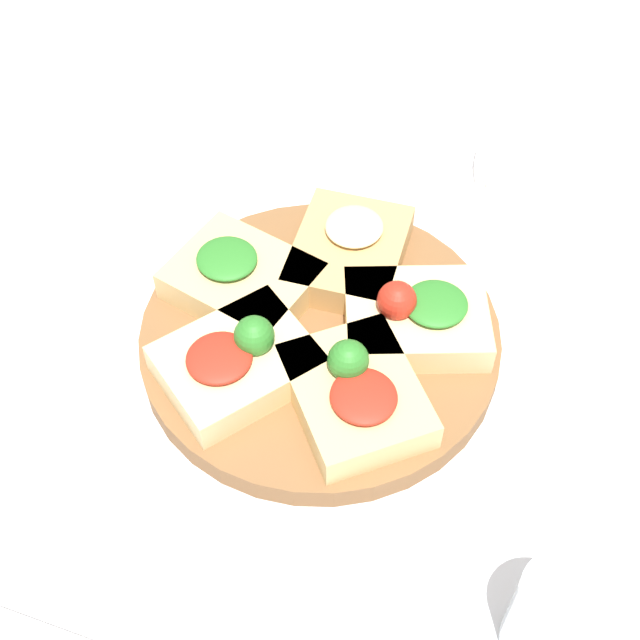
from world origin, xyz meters
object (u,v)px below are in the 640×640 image
plate_left (196,132)px  water_glass (557,620)px  plate_right (584,173)px  serving_board (320,339)px

plate_left → water_glass: (0.45, -0.43, 0.04)m
water_glass → plate_right: bearing=95.1°
plate_right → serving_board: bearing=-122.8°
serving_board → plate_left: size_ratio=1.66×
serving_board → plate_right: (0.19, 0.30, -0.00)m
plate_right → water_glass: (0.04, -0.49, 0.04)m
water_glass → plate_left: bearing=136.8°
plate_left → plate_right: (0.41, 0.07, -0.00)m
plate_left → serving_board: bearing=-46.2°
plate_right → water_glass: water_glass is taller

